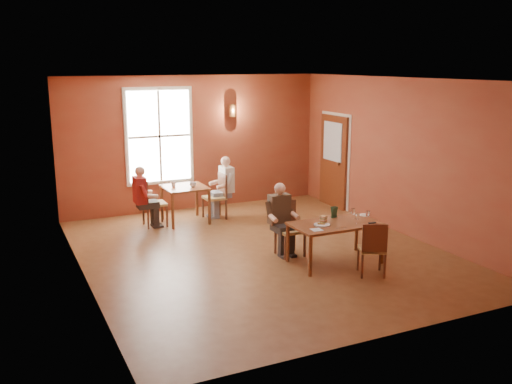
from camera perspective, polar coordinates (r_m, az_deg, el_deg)
name	(u,v)px	position (r m, az deg, el deg)	size (l,w,h in m)	color
ground	(261,252)	(10.11, 0.48, -6.04)	(6.00, 7.00, 0.01)	brown
wall_back	(194,143)	(12.93, -6.24, 4.90)	(6.00, 0.04, 3.00)	brown
wall_front	(391,219)	(6.82, 13.32, -2.60)	(6.00, 0.04, 3.00)	brown
wall_left	(79,184)	(8.88, -17.24, 0.74)	(0.04, 7.00, 3.00)	brown
wall_right	(401,157)	(11.33, 14.34, 3.45)	(0.04, 7.00, 3.00)	brown
ceiling	(261,79)	(9.57, 0.52, 11.21)	(6.00, 7.00, 0.04)	white
window	(159,136)	(12.63, -9.64, 5.52)	(1.36, 0.10, 1.96)	white
door	(333,161)	(13.21, 7.72, 3.05)	(0.12, 1.04, 2.10)	maroon
wall_sconce	(232,111)	(13.08, -2.40, 8.14)	(0.16, 0.16, 0.28)	brown
main_table	(335,243)	(9.60, 7.90, -5.06)	(1.46, 0.82, 0.69)	brown
chair_diner_main	(290,229)	(9.85, 3.42, -3.73)	(0.41, 0.41, 0.94)	brown
diner_main	(291,222)	(9.78, 3.51, -3.02)	(0.48, 0.48, 1.20)	black
chair_empty	(372,248)	(9.14, 11.51, -5.51)	(0.39, 0.39, 0.87)	brown
plate_food	(322,224)	(9.34, 6.61, -3.22)	(0.27, 0.27, 0.03)	silver
sandwich	(323,220)	(9.41, 6.76, -2.84)	(0.09, 0.09, 0.12)	tan
goblet_a	(353,213)	(9.79, 9.68, -2.10)	(0.07, 0.07, 0.18)	white
goblet_b	(368,215)	(9.72, 11.13, -2.31)	(0.07, 0.07, 0.18)	white
goblet_c	(357,218)	(9.49, 10.06, -2.61)	(0.07, 0.07, 0.18)	white
menu_stand	(334,212)	(9.79, 7.82, -2.01)	(0.12, 0.06, 0.19)	#224429
knife	(341,228)	(9.23, 8.54, -3.57)	(0.19, 0.02, 0.00)	silver
napkin	(317,230)	(9.08, 6.07, -3.77)	(0.17, 0.17, 0.01)	silver
side_plate	(365,215)	(10.05, 10.83, -2.26)	(0.18, 0.18, 0.01)	beige
sunglasses	(372,223)	(9.58, 11.54, -3.04)	(0.13, 0.04, 0.02)	black
second_table	(185,204)	(11.97, -7.08, -1.23)	(0.86, 0.86, 0.76)	brown
chair_diner_white	(214,197)	(12.16, -4.19, -0.45)	(0.43, 0.43, 0.96)	#462010
diner_white	(216,189)	(12.13, -4.07, 0.25)	(0.51, 0.51, 1.27)	beige
chair_diner_maroon	(155,203)	(11.77, -10.10, -1.04)	(0.43, 0.43, 0.97)	#402614
diner_maroon	(153,197)	(11.73, -10.27, -0.45)	(0.49, 0.49, 1.23)	maroon
cup_a	(193,185)	(11.82, -6.33, 0.75)	(0.13, 0.13, 0.10)	silver
cup_b	(173,184)	(11.92, -8.25, 0.78)	(0.11, 0.11, 0.10)	silver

